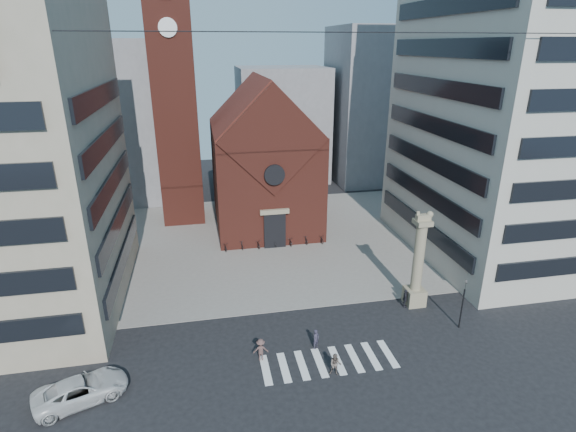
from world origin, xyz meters
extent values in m
plane|color=black|center=(0.00, 0.00, 0.00)|extent=(120.00, 120.00, 0.00)
cube|color=gray|center=(0.00, 19.00, 0.03)|extent=(46.00, 30.00, 0.05)
cube|color=maroon|center=(0.00, 25.00, 6.00)|extent=(12.00, 16.00, 12.00)
cube|color=#5B231C|center=(0.00, 25.40, 12.00)|extent=(12.00, 15.40, 12.00)
cube|color=maroon|center=(0.00, 17.05, 12.00)|extent=(11.76, 0.50, 11.76)
cylinder|color=black|center=(0.00, 16.60, 8.50)|extent=(2.20, 0.30, 2.20)
cube|color=black|center=(0.00, 16.85, 2.00)|extent=(2.40, 0.30, 4.00)
cube|color=gray|center=(0.00, 16.80, 4.30)|extent=(3.20, 0.40, 0.50)
cube|color=maroon|center=(-10.00, 28.00, 15.00)|extent=(5.00, 5.00, 30.00)
cylinder|color=white|center=(-10.00, 25.40, 23.00)|extent=(2.00, 0.20, 2.00)
cube|color=#B0AB9F|center=(24.00, 12.00, 16.00)|extent=(18.00, 22.00, 32.00)
cube|color=gray|center=(-20.00, 40.00, 11.00)|extent=(16.00, 14.00, 22.00)
cube|color=gray|center=(6.00, 45.00, 9.00)|extent=(14.00, 12.00, 18.00)
cube|color=gray|center=(22.00, 42.00, 12.00)|extent=(16.00, 14.00, 24.00)
cube|color=gray|center=(10.00, 3.00, 0.75)|extent=(1.60, 1.60, 1.50)
cylinder|color=gray|center=(10.00, 3.00, 4.50)|extent=(0.90, 0.90, 6.00)
cube|color=gray|center=(10.00, 3.00, 7.70)|extent=(1.30, 1.30, 0.40)
cube|color=gray|center=(10.00, 3.00, 8.10)|extent=(1.20, 0.50, 0.55)
sphere|color=gray|center=(10.55, 3.00, 8.35)|extent=(0.56, 0.56, 0.56)
cube|color=gray|center=(9.50, 3.00, 8.50)|extent=(0.25, 0.15, 0.35)
cylinder|color=black|center=(12.00, -1.00, 1.75)|extent=(0.12, 0.12, 3.50)
imported|color=black|center=(12.00, -1.00, 3.90)|extent=(0.13, 0.16, 0.80)
imported|color=silver|center=(-15.93, -3.52, 0.79)|extent=(6.21, 4.46, 1.57)
imported|color=#2E2A3B|center=(0.05, -1.32, 0.79)|extent=(0.69, 0.65, 1.58)
imported|color=#60534D|center=(0.62, -4.38, 0.83)|extent=(0.98, 0.88, 1.66)
imported|color=#24242B|center=(9.00, 2.68, 0.83)|extent=(0.73, 1.06, 1.67)
imported|color=brown|center=(-4.18, -1.85, 0.86)|extent=(1.15, 0.70, 1.72)
imported|color=black|center=(-5.63, 17.29, 0.53)|extent=(1.06, 1.92, 0.96)
imported|color=black|center=(-3.81, 17.29, 0.58)|extent=(0.91, 1.83, 1.06)
imported|color=black|center=(-1.99, 17.29, 0.53)|extent=(1.06, 1.92, 0.96)
imported|color=black|center=(-0.18, 17.29, 0.58)|extent=(0.91, 1.83, 1.06)
imported|color=black|center=(1.64, 17.29, 0.53)|extent=(1.06, 1.92, 0.96)
imported|color=black|center=(3.46, 17.29, 0.58)|extent=(0.91, 1.83, 1.06)
imported|color=black|center=(5.27, 17.29, 0.53)|extent=(1.06, 1.92, 0.96)
camera|label=1|loc=(-7.39, -28.28, 21.29)|focal=28.00mm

